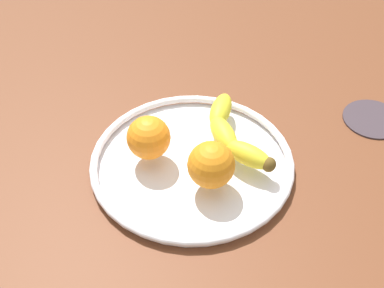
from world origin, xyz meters
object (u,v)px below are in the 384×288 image
object	(u,v)px
banana	(232,134)
orange_front_left	(149,138)
orange_back_right	(212,165)
ambient_coaster	(373,118)
fruit_bowl	(192,162)

from	to	relation	value
banana	orange_front_left	bearing A→B (deg)	-97.72
orange_back_right	ambient_coaster	distance (cm)	32.01
orange_back_right	ambient_coaster	bearing A→B (deg)	88.92
orange_back_right	orange_front_left	xyz separation A→B (cm)	(-9.47, -5.08, -0.10)
banana	orange_front_left	size ratio (longest dim) A/B	2.88
orange_front_left	ambient_coaster	world-z (taller)	orange_front_left
orange_front_left	ambient_coaster	distance (cm)	38.37
orange_front_left	orange_back_right	bearing A→B (deg)	28.23
orange_front_left	ambient_coaster	size ratio (longest dim) A/B	0.66
orange_back_right	ambient_coaster	xyz separation A→B (cm)	(0.60, 31.63, -4.90)
orange_front_left	ambient_coaster	bearing A→B (deg)	74.66
banana	ambient_coaster	bearing A→B (deg)	86.49
fruit_bowl	orange_back_right	xyz separation A→B (cm)	(5.33, 0.06, 4.28)
orange_back_right	orange_front_left	world-z (taller)	orange_back_right
orange_back_right	orange_front_left	distance (cm)	10.75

